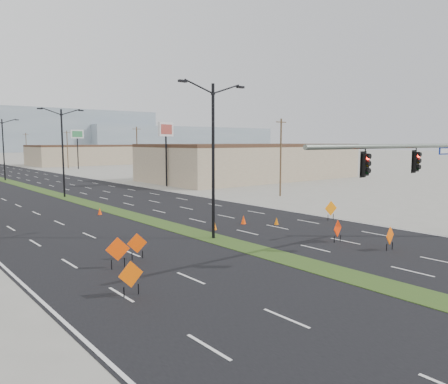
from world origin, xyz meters
TOP-DOWN VIEW (x-y plane):
  - ground at (0.00, 0.00)m, footprint 600.00×600.00m
  - building_se_near at (34.00, 45.00)m, footprint 36.00×18.00m
  - building_se_far at (38.00, 110.00)m, footprint 44.00×16.00m
  - mesa_east at (180.00, 290.00)m, footprint 160.00×50.00m
  - signal_mast at (8.56, 2.00)m, footprint 16.30×0.60m
  - streetlight_0 at (0.00, 12.00)m, footprint 5.15×0.24m
  - streetlight_1 at (0.00, 40.00)m, footprint 5.15×0.24m
  - streetlight_2 at (0.00, 68.00)m, footprint 5.15×0.24m
  - utility_pole_0 at (20.00, 25.00)m, footprint 1.60×0.20m
  - utility_pole_1 at (20.00, 60.00)m, footprint 1.60×0.20m
  - utility_pole_2 at (20.00, 95.00)m, footprint 1.60×0.20m
  - utility_pole_3 at (20.00, 130.00)m, footprint 1.60×0.20m
  - construction_sign_0 at (-9.23, 5.61)m, footprint 1.12×0.07m
  - construction_sign_1 at (-7.89, 9.64)m, footprint 1.15×0.43m
  - construction_sign_2 at (-6.32, 10.56)m, footprint 1.05×0.34m
  - construction_sign_3 at (5.44, 6.20)m, footprint 1.05×0.27m
  - construction_sign_4 at (6.08, 3.00)m, footprint 1.06×0.22m
  - construction_sign_5 at (11.50, 11.32)m, footprint 1.17×0.31m
  - cone_0 at (1.78, 14.18)m, footprint 0.46×0.46m
  - cone_1 at (4.92, 14.55)m, footprint 0.45×0.45m
  - cone_2 at (6.70, 12.75)m, footprint 0.42×0.42m
  - cone_3 at (-1.90, 25.73)m, footprint 0.47×0.47m
  - pole_sign_east_near at (15.70, 43.20)m, footprint 2.92×1.27m
  - pole_sign_east_far at (20.97, 90.97)m, footprint 2.99×0.47m

SIDE VIEW (x-z plane):
  - ground at x=0.00m, z-range 0.00..0.00m
  - cone_2 at x=6.70m, z-range 0.00..0.57m
  - cone_3 at x=-1.90m, z-range 0.00..0.60m
  - cone_0 at x=1.78m, z-range 0.00..0.65m
  - cone_1 at x=4.92m, z-range 0.00..0.69m
  - construction_sign_4 at x=6.08m, z-range 0.12..1.54m
  - construction_sign_3 at x=5.44m, z-range 0.12..1.55m
  - construction_sign_2 at x=-6.32m, z-range 0.12..1.56m
  - construction_sign_0 at x=-9.23m, z-range 0.13..1.62m
  - construction_sign_5 at x=11.50m, z-range 0.14..1.73m
  - construction_sign_1 at x=-7.89m, z-range 0.14..1.74m
  - building_se_far at x=38.00m, z-range 0.00..5.00m
  - building_se_near at x=34.00m, z-range 0.00..5.50m
  - utility_pole_0 at x=20.00m, z-range 0.17..9.17m
  - utility_pole_1 at x=20.00m, z-range 0.17..9.17m
  - utility_pole_2 at x=20.00m, z-range 0.17..9.17m
  - utility_pole_3 at x=20.00m, z-range 0.17..9.17m
  - signal_mast at x=8.56m, z-range 0.79..8.79m
  - streetlight_0 at x=0.00m, z-range 0.41..10.43m
  - streetlight_1 at x=0.00m, z-range 0.41..10.43m
  - streetlight_2 at x=0.00m, z-range 0.41..10.43m
  - pole_sign_east_near at x=15.70m, z-range 2.85..11.94m
  - pole_sign_east_far at x=20.97m, z-range 2.87..12.02m
  - mesa_east at x=180.00m, z-range 0.00..18.00m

